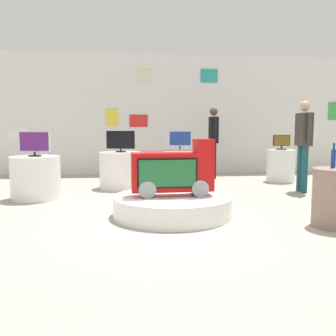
# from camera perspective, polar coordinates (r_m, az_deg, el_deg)

# --- Properties ---
(ground_plane) EXTENTS (30.00, 30.00, 0.00)m
(ground_plane) POSITION_cam_1_polar(r_m,az_deg,el_deg) (4.81, -0.89, -8.51)
(ground_plane) COLOR #A8A091
(back_wall_display) EXTENTS (12.97, 0.13, 3.22)m
(back_wall_display) POSITION_cam_1_polar(r_m,az_deg,el_deg) (9.83, -3.50, 8.48)
(back_wall_display) COLOR silver
(back_wall_display) RESTS_ON ground
(main_display_pedestal) EXTENTS (1.67, 1.67, 0.29)m
(main_display_pedestal) POSITION_cam_1_polar(r_m,az_deg,el_deg) (5.08, 0.68, -6.04)
(main_display_pedestal) COLOR white
(main_display_pedestal) RESTS_ON ground
(novelty_firetruck_tv) EXTENTS (1.16, 0.41, 0.80)m
(novelty_firetruck_tv) POSITION_cam_1_polar(r_m,az_deg,el_deg) (5.00, 0.95, -0.77)
(novelty_firetruck_tv) COLOR gray
(novelty_firetruck_tv) RESTS_ON main_display_pedestal
(display_pedestal_left_rear) EXTENTS (0.86, 0.86, 0.75)m
(display_pedestal_left_rear) POSITION_cam_1_polar(r_m,az_deg,el_deg) (7.82, 1.89, 0.00)
(display_pedestal_left_rear) COLOR white
(display_pedestal_left_rear) RESTS_ON ground
(tv_on_left_rear) EXTENTS (0.49, 0.21, 0.43)m
(tv_on_left_rear) POSITION_cam_1_polar(r_m,az_deg,el_deg) (7.78, 1.92, 4.52)
(tv_on_left_rear) COLOR black
(tv_on_left_rear) RESTS_ON display_pedestal_left_rear
(display_pedestal_center_rear) EXTENTS (0.64, 0.64, 0.75)m
(display_pedestal_center_rear) POSITION_cam_1_polar(r_m,az_deg,el_deg) (8.73, 17.60, 0.36)
(display_pedestal_center_rear) COLOR white
(display_pedestal_center_rear) RESTS_ON ground
(tv_on_center_rear) EXTENTS (0.42, 0.24, 0.34)m
(tv_on_center_rear) POSITION_cam_1_polar(r_m,az_deg,el_deg) (8.69, 17.72, 3.97)
(tv_on_center_rear) COLOR black
(tv_on_center_rear) RESTS_ON display_pedestal_center_rear
(display_pedestal_right_rear) EXTENTS (0.85, 0.85, 0.75)m
(display_pedestal_right_rear) POSITION_cam_1_polar(r_m,az_deg,el_deg) (6.68, -20.41, -1.45)
(display_pedestal_right_rear) COLOR white
(display_pedestal_right_rear) RESTS_ON ground
(tv_on_right_rear) EXTENTS (0.55, 0.22, 0.44)m
(tv_on_right_rear) POSITION_cam_1_polar(r_m,az_deg,el_deg) (6.63, -20.61, 3.78)
(tv_on_right_rear) COLOR black
(tv_on_right_rear) RESTS_ON display_pedestal_right_rear
(display_pedestal_far_right) EXTENTS (0.89, 0.89, 0.75)m
(display_pedestal_far_right) POSITION_cam_1_polar(r_m,az_deg,el_deg) (7.48, -7.53, -0.33)
(display_pedestal_far_right) COLOR white
(display_pedestal_far_right) RESTS_ON ground
(tv_on_far_right) EXTENTS (0.59, 0.22, 0.44)m
(tv_on_far_right) POSITION_cam_1_polar(r_m,az_deg,el_deg) (7.44, -7.59, 4.33)
(tv_on_far_right) COLOR black
(tv_on_far_right) RESTS_ON display_pedestal_far_right
(bottle_on_side_table) EXTENTS (0.06, 0.06, 0.31)m
(bottle_on_side_table) POSITION_cam_1_polar(r_m,az_deg,el_deg) (4.93, 24.94, 1.47)
(bottle_on_side_table) COLOR navy
(bottle_on_side_table) RESTS_ON side_table_round
(shopper_browsing_near_truck) EXTENTS (0.23, 0.56, 1.76)m
(shopper_browsing_near_truck) POSITION_cam_1_polar(r_m,az_deg,el_deg) (8.96, 7.28, 4.96)
(shopper_browsing_near_truck) COLOR black
(shopper_browsing_near_truck) RESTS_ON ground
(shopper_browsing_rear) EXTENTS (0.21, 0.56, 1.76)m
(shopper_browsing_rear) POSITION_cam_1_polar(r_m,az_deg,el_deg) (7.37, 20.86, 4.37)
(shopper_browsing_rear) COLOR #194751
(shopper_browsing_rear) RESTS_ON ground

